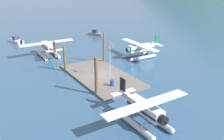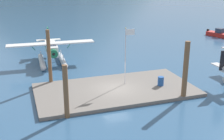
% 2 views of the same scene
% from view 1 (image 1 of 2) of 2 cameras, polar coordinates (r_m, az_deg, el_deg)
% --- Properties ---
extents(ground_plane, '(1200.00, 1200.00, 0.00)m').
position_cam_1_polar(ground_plane, '(39.19, -2.53, -1.54)').
color(ground_plane, '#2D5175').
extents(dock_platform, '(14.87, 7.71, 0.30)m').
position_cam_1_polar(dock_platform, '(39.14, -2.53, -1.34)').
color(dock_platform, '#66605B').
rests_on(dock_platform, ground).
extents(piling_near_left, '(0.39, 0.39, 4.24)m').
position_cam_1_polar(piling_near_left, '(41.45, -10.81, 2.49)').
color(piling_near_left, brown).
rests_on(piling_near_left, ground).
extents(piling_near_right, '(0.45, 0.45, 5.22)m').
position_cam_1_polar(piling_near_right, '(32.45, -3.64, -1.49)').
color(piling_near_right, brown).
rests_on(piling_near_right, ground).
extents(piling_far_left, '(0.36, 0.36, 5.54)m').
position_cam_1_polar(piling_far_left, '(44.63, -1.91, 5.06)').
color(piling_far_left, brown).
rests_on(piling_far_left, ground).
extents(flagpole, '(0.95, 0.10, 5.56)m').
position_cam_1_polar(flagpole, '(37.18, -0.37, 3.43)').
color(flagpole, silver).
rests_on(flagpole, dock_platform).
extents(fuel_drum, '(0.62, 0.62, 0.88)m').
position_cam_1_polar(fuel_drum, '(35.12, 0.06, -2.96)').
color(fuel_drum, '#1E4C99').
rests_on(fuel_drum, dock_platform).
extents(mooring_buoy, '(0.61, 0.61, 0.61)m').
position_cam_1_polar(mooring_buoy, '(49.01, -12.61, 3.00)').
color(mooring_buoy, orange).
rests_on(mooring_buoy, ground).
extents(seaplane_white_bow_left, '(10.45, 7.98, 3.84)m').
position_cam_1_polar(seaplane_white_bow_left, '(48.10, 6.36, 4.63)').
color(seaplane_white_bow_left, '#B7BABF').
rests_on(seaplane_white_bow_left, ground).
extents(seaplane_silver_stbd_aft, '(7.98, 10.40, 3.84)m').
position_cam_1_polar(seaplane_silver_stbd_aft, '(26.70, 7.58, -9.37)').
color(seaplane_silver_stbd_aft, '#B7BABF').
rests_on(seaplane_silver_stbd_aft, ground).
extents(seaplane_cream_port_aft, '(7.98, 10.42, 3.84)m').
position_cam_1_polar(seaplane_cream_port_aft, '(50.46, -14.51, 4.87)').
color(seaplane_cream_port_aft, '#B7BABF').
rests_on(seaplane_cream_port_aft, ground).
extents(boat_grey_open_west, '(4.44, 3.31, 1.50)m').
position_cam_1_polar(boat_grey_open_west, '(66.78, -3.74, 8.36)').
color(boat_grey_open_west, gray).
rests_on(boat_grey_open_west, ground).
extents(boat_white_open_sw, '(4.78, 2.54, 1.50)m').
position_cam_1_polar(boat_white_open_sw, '(63.30, -21.05, 6.31)').
color(boat_white_open_sw, silver).
rests_on(boat_white_open_sw, ground).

